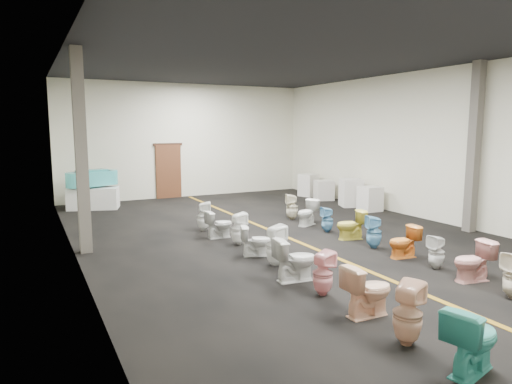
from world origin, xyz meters
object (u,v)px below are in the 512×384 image
toilet_left_5 (275,245)px  toilet_right_8 (327,220)px  toilet_right_9 (307,213)px  appliance_crate_d (308,185)px  toilet_left_9 (204,216)px  toilet_right_10 (292,207)px  toilet_left_4 (295,259)px  toilet_right_6 (374,232)px  toilet_left_3 (323,273)px  toilet_left_8 (219,224)px  toilet_right_7 (351,225)px  appliance_crate_b (351,193)px  appliance_crate_c (324,190)px  toilet_right_4 (437,252)px  toilet_left_6 (256,241)px  toilet_right_3 (473,261)px  toilet_left_0 (472,339)px  appliance_crate_a (370,199)px  toilet_left_1 (408,314)px  toilet_left_7 (239,229)px  toilet_right_5 (404,242)px  toilet_left_2 (368,290)px  display_table (93,198)px  bathtub (92,178)px

toilet_left_5 → toilet_right_8: size_ratio=1.23×
toilet_right_9 → appliance_crate_d: bearing=122.5°
toilet_left_9 → toilet_right_10: size_ratio=1.01×
toilet_left_4 → toilet_right_6: bearing=-62.7°
toilet_left_3 → toilet_left_8: (-0.01, 4.50, -0.03)m
toilet_right_7 → toilet_right_8: bearing=-163.0°
appliance_crate_b → appliance_crate_c: bearing=90.0°
toilet_right_4 → toilet_right_9: size_ratio=0.93×
toilet_left_5 → toilet_left_9: 3.63m
toilet_left_3 → toilet_right_7: 4.04m
toilet_left_6 → toilet_right_3: bearing=-120.3°
toilet_right_3 → toilet_right_9: (-0.03, 5.40, -0.01)m
toilet_left_0 → toilet_right_4: bearing=-57.4°
appliance_crate_a → appliance_crate_b: 1.01m
toilet_left_1 → toilet_right_4: bearing=-77.7°
appliance_crate_c → toilet_right_9: (-3.14, -3.60, -0.01)m
toilet_left_5 → toilet_right_10: bearing=-39.0°
toilet_left_4 → toilet_right_7: toilet_left_4 is taller
appliance_crate_d → toilet_left_5: (-5.84, -7.61, -0.03)m
toilet_left_9 → toilet_right_6: bearing=-122.3°
toilet_left_1 → toilet_right_4: toilet_left_1 is taller
toilet_left_7 → toilet_right_5: toilet_left_7 is taller
toilet_left_7 → toilet_left_6: bearing=175.8°
toilet_left_2 → toilet_right_8: bearing=-29.6°
display_table → toilet_right_10: size_ratio=2.09×
toilet_left_2 → toilet_left_9: (-0.18, 6.43, 0.00)m
toilet_right_6 → toilet_right_8: bearing=-159.3°
toilet_left_3 → toilet_left_4: bearing=-10.0°
toilet_left_1 → toilet_left_8: (0.04, 6.44, -0.07)m
toilet_right_5 → bathtub: bearing=-145.6°
toilet_left_8 → toilet_right_5: bearing=-141.9°
appliance_crate_c → toilet_right_4: bearing=-110.8°
toilet_left_3 → toilet_right_4: (2.85, 0.16, -0.04)m
toilet_left_2 → toilet_left_8: bearing=1.2°
bathtub → toilet_left_4: (2.25, -9.50, -0.67)m
bathtub → toilet_right_4: bathtub is taller
toilet_left_0 → toilet_right_8: bearing=-36.8°
appliance_crate_c → toilet_right_8: 5.54m
appliance_crate_d → toilet_right_9: appliance_crate_d is taller
bathtub → appliance_crate_b: bathtub is taller
bathtub → toilet_left_0: size_ratio=2.18×
appliance_crate_a → toilet_left_4: bearing=-140.9°
toilet_right_7 → toilet_right_9: 1.88m
toilet_right_10 → toilet_left_3: bearing=-7.2°
appliance_crate_d → toilet_right_4: appliance_crate_d is taller
bathtub → toilet_right_4: bearing=-85.3°
toilet_right_5 → toilet_right_7: bearing=-175.2°
appliance_crate_d → toilet_left_8: appliance_crate_d is taller
toilet_right_5 → toilet_right_9: toilet_right_9 is taller
toilet_right_10 → appliance_crate_c: bearing=150.7°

